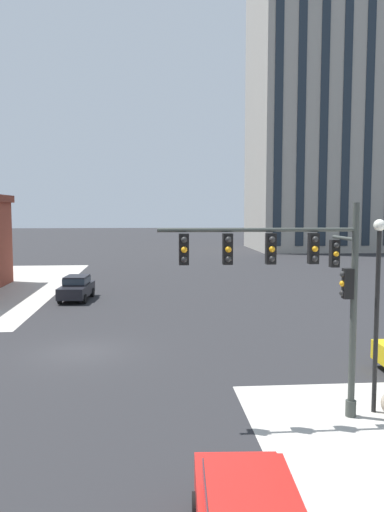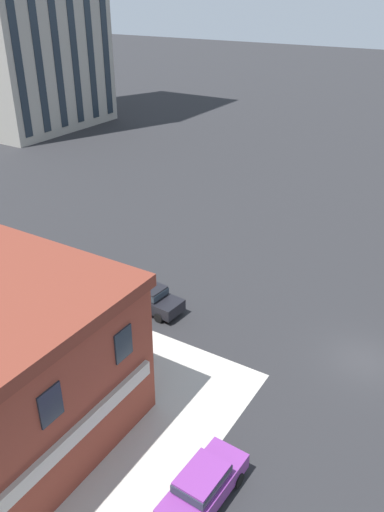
% 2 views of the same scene
% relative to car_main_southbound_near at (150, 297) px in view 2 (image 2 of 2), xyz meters
% --- Properties ---
extents(ground_plane, '(320.00, 320.00, 0.00)m').
position_rel_car_main_southbound_near_xyz_m(ground_plane, '(2.08, -13.32, -0.92)').
color(ground_plane, '#262628').
extents(car_main_southbound_near, '(2.15, 4.53, 1.68)m').
position_rel_car_main_southbound_near_xyz_m(car_main_southbound_near, '(0.00, 0.00, 0.00)').
color(car_main_southbound_near, black).
rests_on(car_main_southbound_near, ground).
extents(car_main_southbound_far, '(4.48, 2.06, 1.68)m').
position_rel_car_main_southbound_near_xyz_m(car_main_southbound_far, '(-10.36, -10.13, 0.00)').
color(car_main_southbound_far, '#7A3389').
rests_on(car_main_southbound_far, ground).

